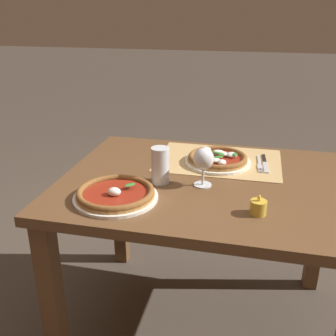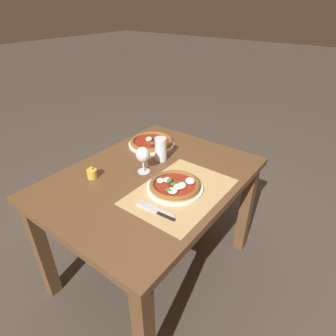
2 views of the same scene
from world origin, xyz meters
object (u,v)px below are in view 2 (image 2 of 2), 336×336
Objects in this scene: wine_glass at (143,155)px; knife at (155,212)px; fork at (156,208)px; votive_candle at (92,174)px; pint_glass at (161,150)px; pizza_near at (175,186)px; pizza_far at (152,142)px.

knife is at bearing -130.53° from wine_glass.
votive_candle is at bearing 90.12° from fork.
pizza_near is at bearing -128.52° from pint_glass.
wine_glass is at bearing -40.72° from votive_candle.
fork is at bearing -128.74° from wine_glass.
knife is (-0.21, -0.04, -0.02)m from pizza_near.
knife reaches higher than fork.
knife is (-0.02, -0.01, 0.00)m from fork.
pint_glass reaches higher than fork.
votive_candle is (-0.38, 0.18, -0.05)m from pint_glass.
pint_glass is (-0.12, -0.18, 0.05)m from pizza_far.
wine_glass is at bearing -147.47° from pizza_far.
fork is (-0.38, -0.27, -0.06)m from pint_glass.
pizza_far is (0.32, 0.43, -0.00)m from pizza_near.
pizza_far is 0.22m from pint_glass.
wine_glass reaches higher than fork.
pizza_far is 1.43× the size of knife.
fork is at bearing 25.28° from knife.
votive_candle reaches higher than knife.
pizza_near is at bearing -66.73° from votive_candle.
wine_glass is (0.03, 0.24, 0.08)m from pizza_near.
pizza_near is 4.06× the size of votive_candle.
fork is (-0.18, -0.02, -0.02)m from pizza_near.
votive_candle is at bearing 139.28° from wine_glass.
wine_glass is 0.38m from knife.
pint_glass is 0.47m from fork.
wine_glass is 0.72× the size of knife.
wine_glass is at bearing 49.47° from knife.
knife is at bearing -92.81° from votive_candle.
pizza_near is 1.46× the size of fork.
wine_glass reaches higher than pizza_far.
pizza_far is at bearing 0.11° from votive_candle.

